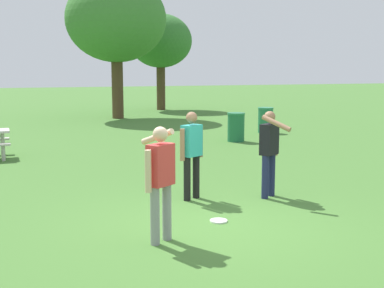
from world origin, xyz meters
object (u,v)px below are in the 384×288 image
object	(u,v)px
trash_can_further_along	(266,120)
person_catcher	(160,175)
person_thrower	(270,147)
trash_can_beside_table	(236,127)
tree_broad_center	(116,20)
person_bystander	(192,149)
tree_far_right	(161,42)
frisbee	(219,221)

from	to	relation	value
trash_can_further_along	person_catcher	bearing A→B (deg)	-124.44
person_thrower	person_catcher	bearing A→B (deg)	-146.76
trash_can_beside_table	trash_can_further_along	world-z (taller)	same
trash_can_beside_table	tree_broad_center	distance (m)	10.35
person_catcher	tree_broad_center	bearing A→B (deg)	80.27
trash_can_further_along	trash_can_beside_table	bearing A→B (deg)	-139.23
tree_broad_center	person_bystander	bearing A→B (deg)	-96.70
tree_far_right	person_thrower	bearing A→B (deg)	-100.70
tree_broad_center	person_catcher	bearing A→B (deg)	-99.73
person_thrower	trash_can_further_along	bearing A→B (deg)	62.54
trash_can_beside_table	tree_broad_center	xyz separation A→B (m)	(-2.09, 9.21, 4.22)
person_bystander	trash_can_beside_table	distance (m)	7.77
trash_can_further_along	tree_far_right	size ratio (longest dim) A/B	0.17
person_catcher	tree_far_right	xyz separation A→B (m)	(6.52, 22.22, 2.98)
person_bystander	trash_can_further_along	bearing A→B (deg)	54.57
tree_far_right	person_bystander	bearing A→B (deg)	-104.75
person_catcher	tree_broad_center	distance (m)	18.61
person_bystander	trash_can_beside_table	size ratio (longest dim) A/B	1.71
frisbee	trash_can_beside_table	bearing A→B (deg)	63.67
person_thrower	tree_broad_center	size ratio (longest dim) A/B	0.24
person_thrower	trash_can_beside_table	distance (m)	7.47
trash_can_further_along	tree_broad_center	bearing A→B (deg)	118.88
person_thrower	frisbee	bearing A→B (deg)	-143.12
frisbee	tree_broad_center	world-z (taller)	tree_broad_center
person_thrower	tree_far_right	size ratio (longest dim) A/B	0.30
tree_far_right	trash_can_further_along	bearing A→B (deg)	-86.65
person_bystander	person_thrower	bearing A→B (deg)	-13.86
tree_broad_center	person_thrower	bearing A→B (deg)	-91.54
tree_far_right	tree_broad_center	bearing A→B (deg)	-128.91
person_thrower	person_catcher	xyz separation A→B (m)	(-2.65, -1.73, 0.00)
person_catcher	trash_can_beside_table	size ratio (longest dim) A/B	1.71
trash_can_beside_table	tree_far_right	world-z (taller)	tree_far_right
trash_can_further_along	tree_far_right	bearing A→B (deg)	93.35
trash_can_further_along	tree_far_right	distance (m)	12.24
frisbee	person_bystander	bearing A→B (deg)	87.26
person_thrower	tree_broad_center	xyz separation A→B (m)	(0.44, 16.23, 3.74)
trash_can_beside_table	trash_can_further_along	bearing A→B (deg)	40.77
person_catcher	frisbee	bearing A→B (deg)	27.96
tree_broad_center	trash_can_further_along	bearing A→B (deg)	-61.12
person_thrower	tree_broad_center	distance (m)	16.66
trash_can_beside_table	tree_broad_center	bearing A→B (deg)	102.80
frisbee	trash_can_further_along	world-z (taller)	trash_can_further_along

